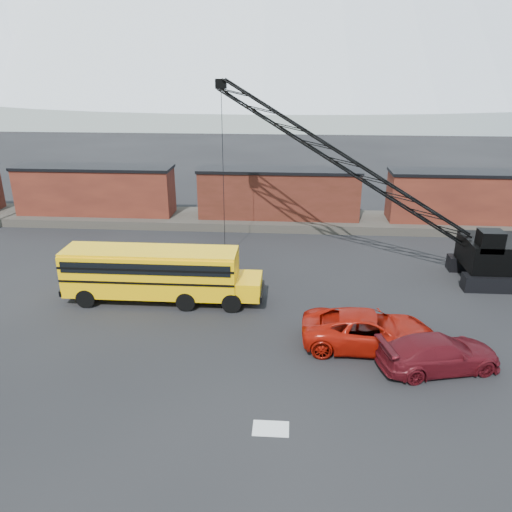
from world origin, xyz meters
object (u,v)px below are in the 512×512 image
at_px(maroon_suv, 439,353).
at_px(crawler_crane, 357,169).
at_px(red_pickup, 369,331).
at_px(school_bus, 157,272).

bearing_deg(maroon_suv, crawler_crane, -0.90).
bearing_deg(maroon_suv, red_pickup, 45.94).
bearing_deg(crawler_crane, maroon_suv, -76.67).
height_order(school_bus, red_pickup, school_bus).
bearing_deg(school_bus, maroon_suv, -22.49).
relative_size(school_bus, red_pickup, 1.77).
height_order(school_bus, crawler_crane, crawler_crane).
distance_m(red_pickup, crawler_crane, 11.75).
bearing_deg(red_pickup, crawler_crane, 1.87).
bearing_deg(crawler_crane, red_pickup, -90.71).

